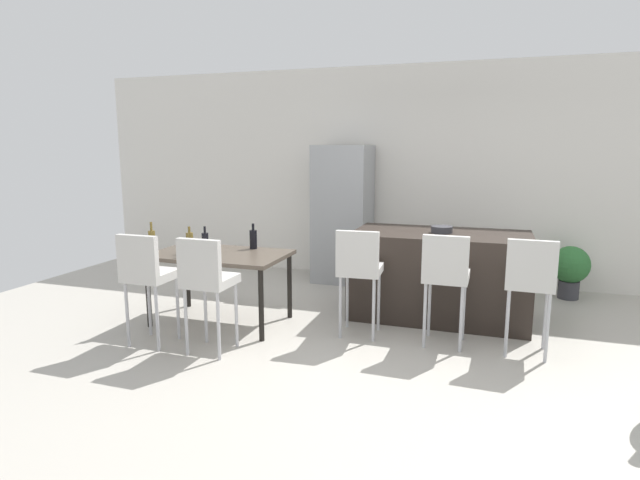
{
  "coord_description": "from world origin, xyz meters",
  "views": [
    {
      "loc": [
        0.81,
        -4.44,
        1.8
      ],
      "look_at": [
        -0.86,
        0.59,
        0.85
      ],
      "focal_mm": 28.79,
      "sensor_mm": 36.0,
      "label": 1
    }
  ],
  "objects": [
    {
      "name": "wine_bottle_inner",
      "position": [
        -2.38,
        -0.17,
        0.87
      ],
      "size": [
        0.07,
        0.07,
        0.33
      ],
      "color": "brown",
      "rests_on": "dining_table"
    },
    {
      "name": "back_wall",
      "position": [
        0.0,
        2.67,
        1.45
      ],
      "size": [
        10.0,
        0.12,
        2.9
      ],
      "primitive_type": "cube",
      "color": "silver",
      "rests_on": "ground_plane"
    },
    {
      "name": "bar_chair_right",
      "position": [
        1.18,
        0.18,
        0.7
      ],
      "size": [
        0.42,
        0.42,
        1.05
      ],
      "color": "beige",
      "rests_on": "ground_plane"
    },
    {
      "name": "refrigerator",
      "position": [
        -1.08,
        2.23,
        0.92
      ],
      "size": [
        0.72,
        0.68,
        1.84
      ],
      "primitive_type": "cube",
      "color": "#939699",
      "rests_on": "ground_plane"
    },
    {
      "name": "wine_glass_middle",
      "position": [
        -1.9,
        -0.01,
        0.86
      ],
      "size": [
        0.07,
        0.07,
        0.17
      ],
      "color": "silver",
      "rests_on": "dining_table"
    },
    {
      "name": "ground_plane",
      "position": [
        0.0,
        0.0,
        0.0
      ],
      "size": [
        10.0,
        10.0,
        0.0
      ],
      "primitive_type": "plane",
      "color": "#ADA89E"
    },
    {
      "name": "wine_bottle_far",
      "position": [
        -1.56,
        0.44,
        0.85
      ],
      "size": [
        0.08,
        0.08,
        0.27
      ],
      "color": "black",
      "rests_on": "dining_table"
    },
    {
      "name": "wine_glass_left",
      "position": [
        -2.03,
        -0.16,
        0.86
      ],
      "size": [
        0.07,
        0.07,
        0.17
      ],
      "color": "silver",
      "rests_on": "dining_table"
    },
    {
      "name": "potted_plant",
      "position": [
        1.78,
        2.22,
        0.38
      ],
      "size": [
        0.45,
        0.45,
        0.64
      ],
      "color": "#38383D",
      "rests_on": "ground_plane"
    },
    {
      "name": "bar_chair_middle",
      "position": [
        0.47,
        0.18,
        0.7
      ],
      "size": [
        0.41,
        0.41,
        1.05
      ],
      "color": "beige",
      "rests_on": "ground_plane"
    },
    {
      "name": "dining_chair_near",
      "position": [
        -2.11,
        -0.65,
        0.7
      ],
      "size": [
        0.4,
        0.4,
        1.05
      ],
      "color": "beige",
      "rests_on": "ground_plane"
    },
    {
      "name": "kitchen_island",
      "position": [
        0.34,
        1.04,
        0.46
      ],
      "size": [
        1.83,
        0.96,
        0.92
      ],
      "primitive_type": "cube",
      "color": "black",
      "rests_on": "ground_plane"
    },
    {
      "name": "bar_chair_left",
      "position": [
        -0.33,
        0.18,
        0.7
      ],
      "size": [
        0.42,
        0.42,
        1.05
      ],
      "color": "beige",
      "rests_on": "ground_plane"
    },
    {
      "name": "dining_chair_far",
      "position": [
        -1.49,
        -0.65,
        0.7
      ],
      "size": [
        0.4,
        0.4,
        1.05
      ],
      "color": "beige",
      "rests_on": "ground_plane"
    },
    {
      "name": "wine_bottle_right",
      "position": [
        -2.08,
        0.03,
        0.85
      ],
      "size": [
        0.07,
        0.07,
        0.28
      ],
      "color": "brown",
      "rests_on": "dining_table"
    },
    {
      "name": "wine_bottle_near",
      "position": [
        -1.79,
        -0.15,
        0.87
      ],
      "size": [
        0.06,
        0.06,
        0.32
      ],
      "color": "black",
      "rests_on": "dining_table"
    },
    {
      "name": "dining_table",
      "position": [
        -1.8,
        0.13,
        0.67
      ],
      "size": [
        1.37,
        0.84,
        0.74
      ],
      "color": "#4C4238",
      "rests_on": "ground_plane"
    },
    {
      "name": "fruit_bowl",
      "position": [
        0.35,
        1.03,
        0.96
      ],
      "size": [
        0.22,
        0.22,
        0.07
      ],
      "primitive_type": "cylinder",
      "color": "#333338",
      "rests_on": "kitchen_island"
    }
  ]
}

